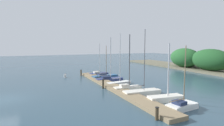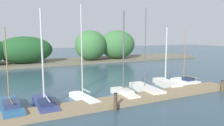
{
  "view_description": "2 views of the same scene",
  "coord_description": "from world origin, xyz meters",
  "px_view_note": "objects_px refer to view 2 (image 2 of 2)",
  "views": [
    {
      "loc": [
        20.08,
        2.64,
        5.39
      ],
      "look_at": [
        -1.45,
        12.46,
        3.0
      ],
      "focal_mm": 28.61,
      "sensor_mm": 36.0,
      "label": 1
    },
    {
      "loc": [
        -6.31,
        -0.91,
        4.82
      ],
      "look_at": [
        1.34,
        14.33,
        2.57
      ],
      "focal_mm": 33.92,
      "sensor_mm": 36.0,
      "label": 2
    }
  ],
  "objects_px": {
    "sailboat_2": "(45,102)",
    "mooring_piling_2": "(222,86)",
    "sailboat_1": "(10,107)",
    "sailboat_7": "(185,81)",
    "sailboat_4": "(124,92)",
    "mooring_piling_1": "(116,102)",
    "sailboat_3": "(83,97)",
    "sailboat_5": "(145,88)",
    "sailboat_6": "(166,83)"
  },
  "relations": [
    {
      "from": "mooring_piling_1",
      "to": "mooring_piling_2",
      "type": "xyz_separation_m",
      "value": [
        10.39,
        0.03,
        -0.09
      ]
    },
    {
      "from": "sailboat_2",
      "to": "mooring_piling_1",
      "type": "bearing_deg",
      "value": -123.95
    },
    {
      "from": "sailboat_2",
      "to": "sailboat_7",
      "type": "height_order",
      "value": "sailboat_2"
    },
    {
      "from": "sailboat_4",
      "to": "mooring_piling_1",
      "type": "height_order",
      "value": "sailboat_4"
    },
    {
      "from": "sailboat_6",
      "to": "sailboat_7",
      "type": "distance_m",
      "value": 2.19
    },
    {
      "from": "sailboat_1",
      "to": "sailboat_7",
      "type": "distance_m",
      "value": 15.56
    },
    {
      "from": "sailboat_1",
      "to": "sailboat_2",
      "type": "distance_m",
      "value": 2.09
    },
    {
      "from": "sailboat_7",
      "to": "mooring_piling_2",
      "type": "height_order",
      "value": "sailboat_7"
    },
    {
      "from": "sailboat_2",
      "to": "sailboat_4",
      "type": "bearing_deg",
      "value": -92.48
    },
    {
      "from": "sailboat_7",
      "to": "mooring_piling_2",
      "type": "xyz_separation_m",
      "value": [
        0.91,
        -3.42,
        0.17
      ]
    },
    {
      "from": "sailboat_6",
      "to": "mooring_piling_1",
      "type": "bearing_deg",
      "value": 125.49
    },
    {
      "from": "mooring_piling_1",
      "to": "sailboat_2",
      "type": "bearing_deg",
      "value": 146.54
    },
    {
      "from": "sailboat_2",
      "to": "mooring_piling_1",
      "type": "xyz_separation_m",
      "value": [
        3.97,
        -2.62,
        0.22
      ]
    },
    {
      "from": "sailboat_1",
      "to": "mooring_piling_2",
      "type": "relative_size",
      "value": 5.52
    },
    {
      "from": "sailboat_1",
      "to": "mooring_piling_1",
      "type": "xyz_separation_m",
      "value": [
        6.06,
        -2.79,
        0.24
      ]
    },
    {
      "from": "sailboat_2",
      "to": "sailboat_4",
      "type": "relative_size",
      "value": 0.99
    },
    {
      "from": "sailboat_3",
      "to": "sailboat_2",
      "type": "bearing_deg",
      "value": 87.73
    },
    {
      "from": "sailboat_6",
      "to": "sailboat_2",
      "type": "bearing_deg",
      "value": 104.1
    },
    {
      "from": "sailboat_1",
      "to": "sailboat_5",
      "type": "bearing_deg",
      "value": -94.83
    },
    {
      "from": "sailboat_5",
      "to": "sailboat_7",
      "type": "xyz_separation_m",
      "value": [
        5.08,
        0.5,
        0.02
      ]
    },
    {
      "from": "sailboat_4",
      "to": "mooring_piling_2",
      "type": "xyz_separation_m",
      "value": [
        8.37,
        -2.39,
        0.09
      ]
    },
    {
      "from": "sailboat_3",
      "to": "sailboat_6",
      "type": "relative_size",
      "value": 1.25
    },
    {
      "from": "sailboat_3",
      "to": "mooring_piling_1",
      "type": "bearing_deg",
      "value": -165.12
    },
    {
      "from": "sailboat_1",
      "to": "sailboat_6",
      "type": "height_order",
      "value": "sailboat_6"
    },
    {
      "from": "sailboat_4",
      "to": "sailboat_5",
      "type": "xyz_separation_m",
      "value": [
        2.38,
        0.53,
        -0.11
      ]
    },
    {
      "from": "sailboat_3",
      "to": "sailboat_4",
      "type": "height_order",
      "value": "sailboat_3"
    },
    {
      "from": "sailboat_3",
      "to": "mooring_piling_2",
      "type": "height_order",
      "value": "sailboat_3"
    },
    {
      "from": "sailboat_4",
      "to": "sailboat_5",
      "type": "height_order",
      "value": "sailboat_5"
    },
    {
      "from": "sailboat_4",
      "to": "mooring_piling_1",
      "type": "relative_size",
      "value": 5.76
    },
    {
      "from": "sailboat_3",
      "to": "sailboat_5",
      "type": "distance_m",
      "value": 5.59
    },
    {
      "from": "sailboat_5",
      "to": "sailboat_7",
      "type": "distance_m",
      "value": 5.11
    },
    {
      "from": "mooring_piling_1",
      "to": "sailboat_4",
      "type": "bearing_deg",
      "value": 50.06
    },
    {
      "from": "sailboat_2",
      "to": "sailboat_5",
      "type": "relative_size",
      "value": 0.93
    },
    {
      "from": "sailboat_7",
      "to": "mooring_piling_2",
      "type": "distance_m",
      "value": 3.54
    },
    {
      "from": "sailboat_1",
      "to": "sailboat_6",
      "type": "xyz_separation_m",
      "value": [
        13.36,
        0.9,
        0.01
      ]
    },
    {
      "from": "mooring_piling_1",
      "to": "mooring_piling_2",
      "type": "bearing_deg",
      "value": 0.16
    },
    {
      "from": "sailboat_2",
      "to": "mooring_piling_2",
      "type": "height_order",
      "value": "sailboat_2"
    },
    {
      "from": "sailboat_1",
      "to": "sailboat_7",
      "type": "bearing_deg",
      "value": -93.26
    },
    {
      "from": "sailboat_1",
      "to": "sailboat_7",
      "type": "relative_size",
      "value": 0.99
    },
    {
      "from": "sailboat_2",
      "to": "sailboat_7",
      "type": "bearing_deg",
      "value": -86.99
    },
    {
      "from": "sailboat_7",
      "to": "sailboat_2",
      "type": "bearing_deg",
      "value": 87.76
    },
    {
      "from": "sailboat_3",
      "to": "sailboat_6",
      "type": "xyz_separation_m",
      "value": [
        8.5,
        0.8,
        0.05
      ]
    },
    {
      "from": "sailboat_7",
      "to": "mooring_piling_1",
      "type": "xyz_separation_m",
      "value": [
        -9.49,
        -3.45,
        0.26
      ]
    },
    {
      "from": "sailboat_2",
      "to": "sailboat_7",
      "type": "distance_m",
      "value": 13.48
    },
    {
      "from": "sailboat_2",
      "to": "mooring_piling_1",
      "type": "relative_size",
      "value": 5.69
    },
    {
      "from": "sailboat_5",
      "to": "mooring_piling_1",
      "type": "distance_m",
      "value": 5.3
    },
    {
      "from": "sailboat_6",
      "to": "mooring_piling_1",
      "type": "height_order",
      "value": "sailboat_6"
    },
    {
      "from": "sailboat_6",
      "to": "mooring_piling_2",
      "type": "distance_m",
      "value": 4.79
    },
    {
      "from": "sailboat_2",
      "to": "sailboat_7",
      "type": "xyz_separation_m",
      "value": [
        13.46,
        0.82,
        -0.04
      ]
    },
    {
      "from": "sailboat_2",
      "to": "mooring_piling_2",
      "type": "relative_size",
      "value": 6.8
    }
  ]
}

